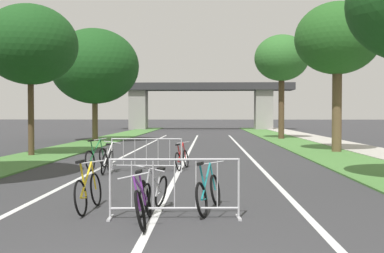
# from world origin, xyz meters

# --- Properties ---
(grass_verge_left) EXTENTS (2.74, 60.97, 0.05)m
(grass_verge_left) POSITION_xyz_m (-6.28, 24.94, 0.03)
(grass_verge_left) COLOR #477A38
(grass_verge_left) RESTS_ON ground
(grass_verge_right) EXTENTS (2.74, 60.97, 0.05)m
(grass_verge_right) POSITION_xyz_m (6.28, 24.94, 0.03)
(grass_verge_right) COLOR #477A38
(grass_verge_right) RESTS_ON ground
(sidewalk_path_right) EXTENTS (2.28, 60.97, 0.08)m
(sidewalk_path_right) POSITION_xyz_m (8.79, 24.94, 0.04)
(sidewalk_path_right) COLOR #ADA89E
(sidewalk_path_right) RESTS_ON ground
(lane_stripe_center) EXTENTS (0.14, 35.27, 0.01)m
(lane_stripe_center) POSITION_xyz_m (0.00, 17.64, 0.00)
(lane_stripe_center) COLOR silver
(lane_stripe_center) RESTS_ON ground
(lane_stripe_right_lane) EXTENTS (0.14, 35.27, 0.01)m
(lane_stripe_right_lane) POSITION_xyz_m (2.70, 17.64, 0.00)
(lane_stripe_right_lane) COLOR silver
(lane_stripe_right_lane) RESTS_ON ground
(lane_stripe_left_lane) EXTENTS (0.14, 35.27, 0.01)m
(lane_stripe_left_lane) POSITION_xyz_m (-2.70, 17.64, 0.00)
(lane_stripe_left_lane) COLOR silver
(lane_stripe_left_lane) RESTS_ON ground
(overpass_bridge) EXTENTS (21.69, 3.31, 5.46)m
(overpass_bridge) POSITION_xyz_m (0.00, 50.39, 3.88)
(overpass_bridge) COLOR #2D2D30
(overpass_bridge) RESTS_ON ground
(tree_left_pine_far) EXTENTS (4.04, 4.04, 6.52)m
(tree_left_pine_far) POSITION_xyz_m (-6.72, 15.51, 4.79)
(tree_left_pine_far) COLOR #4C3823
(tree_left_pine_far) RESTS_ON ground
(tree_left_pine_near) EXTENTS (5.84, 5.84, 7.47)m
(tree_left_pine_near) POSITION_xyz_m (-6.61, 26.25, 4.98)
(tree_left_pine_near) COLOR brown
(tree_left_pine_near) RESTS_ON ground
(tree_right_oak_near) EXTENTS (3.98, 3.98, 7.08)m
(tree_right_oak_near) POSITION_xyz_m (7.00, 17.87, 5.34)
(tree_right_oak_near) COLOR brown
(tree_right_oak_near) RESTS_ON ground
(tree_right_cypress_far) EXTENTS (3.90, 3.90, 7.53)m
(tree_right_cypress_far) POSITION_xyz_m (6.20, 29.37, 5.82)
(tree_right_cypress_far) COLOR #4C3823
(tree_right_cypress_far) RESTS_ON ground
(crowd_barrier_nearest) EXTENTS (2.32, 0.56, 1.05)m
(crowd_barrier_nearest) POSITION_xyz_m (0.35, 3.83, 0.52)
(crowd_barrier_nearest) COLOR #ADADB2
(crowd_barrier_nearest) RESTS_ON ground
(crowd_barrier_second) EXTENTS (2.31, 0.52, 1.05)m
(crowd_barrier_second) POSITION_xyz_m (-1.03, 10.44, 0.52)
(crowd_barrier_second) COLOR #ADADB2
(crowd_barrier_second) RESTS_ON ground
(bicycle_green_0) EXTENTS (0.47, 1.74, 1.01)m
(bicycle_green_0) POSITION_xyz_m (-2.74, 10.90, 0.38)
(bicycle_green_0) COLOR black
(bicycle_green_0) RESTS_ON ground
(bicycle_white_1) EXTENTS (0.53, 1.61, 0.97)m
(bicycle_white_1) POSITION_xyz_m (-2.18, 9.96, 0.37)
(bicycle_white_1) COLOR black
(bicycle_white_1) RESTS_ON ground
(bicycle_silver_2) EXTENTS (0.55, 1.57, 0.92)m
(bicycle_silver_2) POSITION_xyz_m (-0.08, 4.34, 0.35)
(bicycle_silver_2) COLOR black
(bicycle_silver_2) RESTS_ON ground
(bicycle_yellow_3) EXTENTS (0.51, 1.62, 0.98)m
(bicycle_yellow_3) POSITION_xyz_m (-1.31, 4.41, 0.38)
(bicycle_yellow_3) COLOR black
(bicycle_yellow_3) RESTS_ON ground
(bicycle_red_4) EXTENTS (0.44, 1.62, 0.90)m
(bicycle_red_4) POSITION_xyz_m (0.06, 11.01, 0.35)
(bicycle_red_4) COLOR black
(bicycle_red_4) RESTS_ON ground
(bicycle_purple_5) EXTENTS (0.48, 1.74, 0.93)m
(bicycle_purple_5) POSITION_xyz_m (-0.13, 3.41, 0.36)
(bicycle_purple_5) COLOR black
(bicycle_purple_5) RESTS_ON ground
(bicycle_teal_6) EXTENTS (0.57, 1.71, 0.95)m
(bicycle_teal_6) POSITION_xyz_m (0.94, 4.44, 0.36)
(bicycle_teal_6) COLOR black
(bicycle_teal_6) RESTS_ON ground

